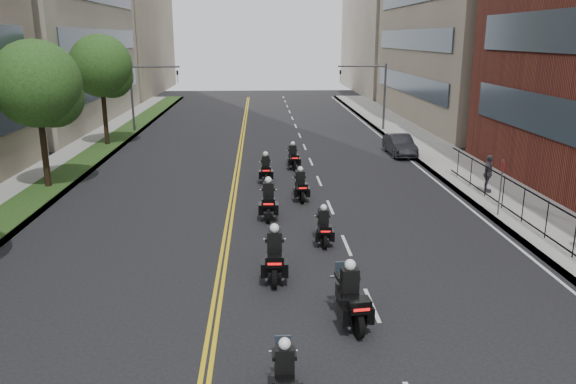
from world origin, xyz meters
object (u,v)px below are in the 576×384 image
(parked_sedan, at_px, (400,145))
(motorcycle_5, at_px, (324,228))
(motorcycle_3, at_px, (351,299))
(motorcycle_8, at_px, (266,170))
(motorcycle_7, at_px, (301,187))
(pedestrian_c, at_px, (488,174))
(motorcycle_4, at_px, (275,257))
(motorcycle_9, at_px, (293,158))
(motorcycle_6, at_px, (268,202))
(motorcycle_2, at_px, (285,381))

(parked_sedan, bearing_deg, motorcycle_5, -114.23)
(motorcycle_3, relative_size, motorcycle_8, 1.11)
(motorcycle_7, bearing_deg, parked_sedan, 51.74)
(motorcycle_8, distance_m, pedestrian_c, 11.63)
(motorcycle_4, height_order, pedestrian_c, pedestrian_c)
(pedestrian_c, bearing_deg, motorcycle_9, 81.97)
(motorcycle_6, height_order, parked_sedan, motorcycle_6)
(motorcycle_6, bearing_deg, motorcycle_9, 81.15)
(motorcycle_4, relative_size, motorcycle_8, 1.11)
(motorcycle_2, height_order, motorcycle_4, motorcycle_4)
(motorcycle_2, distance_m, motorcycle_8, 19.65)
(motorcycle_4, xyz_separation_m, motorcycle_9, (1.59, 16.11, -0.09))
(motorcycle_3, distance_m, parked_sedan, 23.92)
(motorcycle_8, relative_size, parked_sedan, 0.54)
(motorcycle_8, xyz_separation_m, parked_sedan, (9.16, 6.77, 0.03))
(motorcycle_5, height_order, motorcycle_6, motorcycle_6)
(motorcycle_5, relative_size, motorcycle_8, 0.92)
(motorcycle_6, distance_m, motorcycle_9, 9.74)
(motorcycle_2, xyz_separation_m, motorcycle_4, (-0.03, 6.72, 0.11))
(motorcycle_3, relative_size, motorcycle_7, 1.12)
(motorcycle_2, relative_size, motorcycle_8, 0.94)
(pedestrian_c, bearing_deg, motorcycle_8, 99.96)
(motorcycle_3, height_order, pedestrian_c, pedestrian_c)
(parked_sedan, bearing_deg, pedestrian_c, -79.89)
(motorcycle_2, height_order, motorcycle_6, motorcycle_6)
(motorcycle_7, xyz_separation_m, motorcycle_8, (-1.66, 3.66, 0.01))
(motorcycle_5, bearing_deg, motorcycle_6, 123.62)
(motorcycle_2, distance_m, motorcycle_4, 6.72)
(motorcycle_7, xyz_separation_m, parked_sedan, (7.50, 10.43, 0.04))
(motorcycle_2, xyz_separation_m, motorcycle_7, (1.52, 15.99, 0.03))
(motorcycle_6, relative_size, motorcycle_8, 1.09)
(motorcycle_8, xyz_separation_m, pedestrian_c, (11.15, -3.29, 0.44))
(motorcycle_9, bearing_deg, motorcycle_6, -103.76)
(parked_sedan, distance_m, pedestrian_c, 10.26)
(motorcycle_2, height_order, motorcycle_9, motorcycle_9)
(motorcycle_7, relative_size, motorcycle_9, 1.01)
(motorcycle_9, height_order, pedestrian_c, pedestrian_c)
(motorcycle_4, height_order, motorcycle_7, motorcycle_4)
(motorcycle_5, bearing_deg, motorcycle_2, -99.53)
(motorcycle_4, distance_m, pedestrian_c, 14.66)
(motorcycle_2, bearing_deg, pedestrian_c, 55.45)
(parked_sedan, bearing_deg, motorcycle_7, -126.82)
(motorcycle_4, height_order, motorcycle_8, motorcycle_4)
(motorcycle_5, xyz_separation_m, pedestrian_c, (9.05, 6.45, 0.49))
(motorcycle_5, distance_m, motorcycle_7, 6.10)
(motorcycle_4, distance_m, motorcycle_8, 12.93)
(motorcycle_2, bearing_deg, motorcycle_6, 89.88)
(motorcycle_7, bearing_deg, motorcycle_8, 111.86)
(motorcycle_3, xyz_separation_m, motorcycle_5, (-0.03, 6.36, -0.13))
(motorcycle_5, xyz_separation_m, motorcycle_9, (-0.40, 12.92, 0.04))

